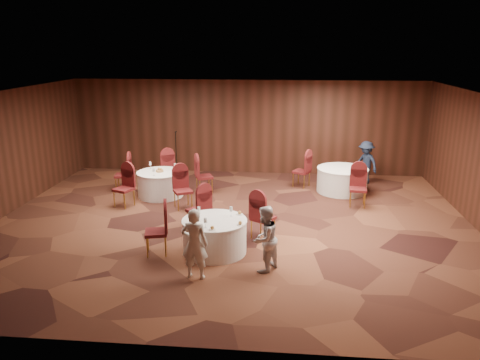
# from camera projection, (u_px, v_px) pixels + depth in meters

# --- Properties ---
(ground) EXTENTS (12.00, 12.00, 0.00)m
(ground) POSITION_uv_depth(u_px,v_px,m) (231.00, 224.00, 11.73)
(ground) COLOR black
(ground) RESTS_ON ground
(room_shell) EXTENTS (12.00, 12.00, 12.00)m
(room_shell) POSITION_uv_depth(u_px,v_px,m) (231.00, 147.00, 11.18)
(room_shell) COLOR silver
(room_shell) RESTS_ON ground
(table_main) EXTENTS (1.40, 1.40, 0.74)m
(table_main) POSITION_uv_depth(u_px,v_px,m) (215.00, 236.00, 10.06)
(table_main) COLOR white
(table_main) RESTS_ON ground
(table_left) EXTENTS (1.36, 1.36, 0.74)m
(table_left) POSITION_uv_depth(u_px,v_px,m) (160.00, 184.00, 13.81)
(table_left) COLOR white
(table_left) RESTS_ON ground
(table_right) EXTENTS (1.53, 1.53, 0.74)m
(table_right) POSITION_uv_depth(u_px,v_px,m) (342.00, 180.00, 14.22)
(table_right) COLOR white
(table_right) RESTS_ON ground
(chairs_main) EXTENTS (2.91, 2.11, 1.00)m
(chairs_main) POSITION_uv_depth(u_px,v_px,m) (207.00, 219.00, 10.65)
(chairs_main) COLOR #430D14
(chairs_main) RESTS_ON ground
(chairs_left) EXTENTS (3.14, 2.99, 1.00)m
(chairs_left) POSITION_uv_depth(u_px,v_px,m) (160.00, 179.00, 13.82)
(chairs_left) COLOR #430D14
(chairs_left) RESTS_ON ground
(chairs_right) EXTENTS (2.13, 2.37, 1.00)m
(chairs_right) POSITION_uv_depth(u_px,v_px,m) (328.00, 179.00, 13.81)
(chairs_right) COLOR #430D14
(chairs_right) RESTS_ON ground
(tabletop_main) EXTENTS (1.13, 1.08, 0.22)m
(tabletop_main) POSITION_uv_depth(u_px,v_px,m) (219.00, 217.00, 9.83)
(tabletop_main) COLOR silver
(tabletop_main) RESTS_ON table_main
(tabletop_left) EXTENTS (0.87, 0.81, 0.22)m
(tabletop_left) POSITION_uv_depth(u_px,v_px,m) (160.00, 169.00, 13.70)
(tabletop_left) COLOR silver
(tabletop_left) RESTS_ON table_left
(tabletop_right) EXTENTS (0.08, 0.08, 0.22)m
(tabletop_right) POSITION_uv_depth(u_px,v_px,m) (352.00, 165.00, 13.84)
(tabletop_right) COLOR silver
(tabletop_right) RESTS_ON table_right
(mic_stand) EXTENTS (0.24, 0.24, 1.55)m
(mic_stand) POSITION_uv_depth(u_px,v_px,m) (177.00, 164.00, 15.85)
(mic_stand) COLOR black
(mic_stand) RESTS_ON ground
(woman_a) EXTENTS (0.54, 0.38, 1.41)m
(woman_a) POSITION_uv_depth(u_px,v_px,m) (195.00, 244.00, 8.85)
(woman_a) COLOR silver
(woman_a) RESTS_ON ground
(woman_b) EXTENTS (0.78, 0.82, 1.34)m
(woman_b) POSITION_uv_depth(u_px,v_px,m) (264.00, 239.00, 9.16)
(woman_b) COLOR silver
(woman_b) RESTS_ON ground
(man_c) EXTENTS (0.97, 1.02, 1.39)m
(man_c) POSITION_uv_depth(u_px,v_px,m) (366.00, 163.00, 14.97)
(man_c) COLOR #161F32
(man_c) RESTS_ON ground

